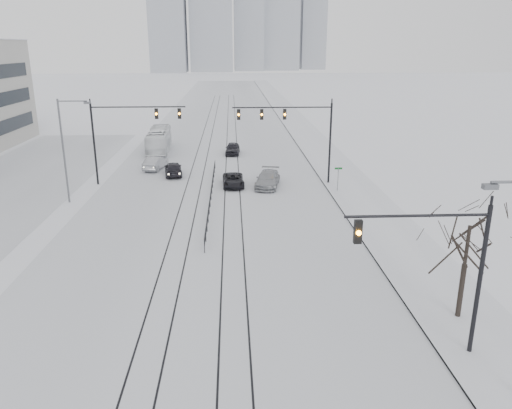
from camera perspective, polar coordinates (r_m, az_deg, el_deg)
name	(u,v)px	position (r m, az deg, el deg)	size (l,w,h in m)	color
road	(219,140)	(73.98, -4.28, 7.37)	(22.00, 260.00, 0.02)	silver
sidewalk_east	(310,139)	(74.84, 6.20, 7.49)	(5.00, 260.00, 0.16)	silver
curb	(294,139)	(74.51, 4.32, 7.48)	(0.10, 260.00, 0.12)	gray
parking_strip	(7,188)	(54.19, -26.57, 1.72)	(14.00, 60.00, 0.03)	silver
tram_rails	(215,173)	(54.42, -4.75, 3.62)	(5.30, 180.00, 0.01)	black
skyline	(236,12)	(286.95, -2.33, 21.14)	(96.00, 48.00, 72.00)	#9297A0
traffic_mast_near	(445,261)	(22.47, 20.81, -6.07)	(6.10, 0.37, 7.00)	black
traffic_mast_ne	(296,127)	(48.74, 4.64, 8.87)	(9.60, 0.37, 8.00)	black
traffic_mast_nw	(124,128)	(50.45, -14.87, 8.42)	(9.10, 0.37, 8.00)	black
street_light_west	(66,144)	(45.75, -20.87, 6.49)	(2.73, 0.25, 9.00)	#595B60
bare_tree	(469,236)	(26.01, 23.13, -3.31)	(4.40, 4.40, 6.10)	black
median_fence	(211,195)	(44.65, -5.15, 1.14)	(0.06, 24.00, 1.00)	black
street_sign	(338,176)	(47.29, 9.36, 3.27)	(0.70, 0.06, 2.40)	#595B60
sedan_sb_inner	(173,169)	(53.71, -9.42, 4.05)	(1.75, 4.35, 1.48)	black
sedan_sb_outer	(156,163)	(56.84, -11.41, 4.68)	(1.55, 4.45, 1.47)	#96989D
sedan_nb_front	(233,180)	(48.98, -2.61, 2.79)	(2.02, 4.38, 1.22)	black
sedan_nb_right	(268,179)	(48.75, 1.34, 2.90)	(2.09, 5.15, 1.49)	#919498
sedan_nb_far	(233,149)	(63.81, -2.69, 6.40)	(1.71, 4.25, 1.45)	black
box_truck	(159,140)	(66.73, -11.04, 7.25)	(2.47, 10.58, 2.95)	white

